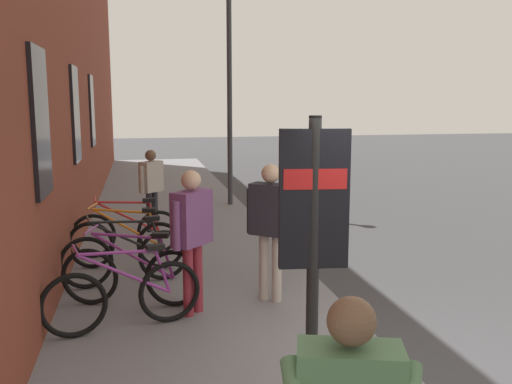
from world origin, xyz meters
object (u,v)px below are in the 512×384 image
at_px(bicycle_under_window, 132,275).
at_px(bicycle_nearest_sign, 126,243).
at_px(bicycle_leaning_wall, 127,257).
at_px(street_lamp, 229,77).
at_px(bicycle_end_of_row, 124,296).
at_px(pedestrian_near_bus, 151,182).
at_px(pedestrian_crossing_street, 271,218).
at_px(bicycle_beside_lamp, 127,232).
at_px(pedestrian_by_facade, 192,227).
at_px(transit_info_sign, 314,218).

height_order(bicycle_under_window, bicycle_nearest_sign, same).
xyz_separation_m(bicycle_leaning_wall, street_lamp, (5.69, -2.37, 2.66)).
bearing_deg(bicycle_end_of_row, street_lamp, -18.00).
bearing_deg(pedestrian_near_bus, pedestrian_crossing_street, -162.03).
height_order(bicycle_under_window, bicycle_beside_lamp, same).
bearing_deg(bicycle_end_of_row, pedestrian_near_bus, -5.11).
height_order(bicycle_beside_lamp, pedestrian_crossing_street, pedestrian_crossing_street).
bearing_deg(bicycle_end_of_row, pedestrian_by_facade, -67.86).
bearing_deg(pedestrian_crossing_street, transit_info_sign, 174.36).
bearing_deg(bicycle_leaning_wall, bicycle_nearest_sign, 1.48).
height_order(pedestrian_by_facade, pedestrian_near_bus, pedestrian_by_facade).
distance_m(bicycle_beside_lamp, pedestrian_by_facade, 2.96).
bearing_deg(transit_info_sign, pedestrian_by_facade, 18.33).
height_order(bicycle_under_window, street_lamp, street_lamp).
bearing_deg(pedestrian_by_facade, street_lamp, -12.76).
bearing_deg(pedestrian_near_bus, transit_info_sign, -170.57).
distance_m(bicycle_beside_lamp, street_lamp, 5.50).
height_order(bicycle_under_window, pedestrian_near_bus, pedestrian_near_bus).
distance_m(pedestrian_by_facade, street_lamp, 7.41).
distance_m(transit_info_sign, street_lamp, 9.37).
xyz_separation_m(bicycle_end_of_row, pedestrian_near_bus, (4.77, -0.43, 0.58)).
distance_m(pedestrian_by_facade, pedestrian_near_bus, 4.46).
height_order(bicycle_nearest_sign, bicycle_beside_lamp, same).
bearing_deg(bicycle_under_window, bicycle_nearest_sign, 3.64).
height_order(bicycle_leaning_wall, pedestrian_by_facade, pedestrian_by_facade).
xyz_separation_m(bicycle_end_of_row, bicycle_nearest_sign, (2.34, 0.02, 0.00)).
distance_m(transit_info_sign, pedestrian_by_facade, 2.45).
bearing_deg(pedestrian_crossing_street, pedestrian_by_facade, 103.58).
relative_size(bicycle_end_of_row, pedestrian_near_bus, 1.10).
bearing_deg(bicycle_beside_lamp, bicycle_leaning_wall, -179.30).
bearing_deg(street_lamp, transit_info_sign, 174.90).
height_order(bicycle_leaning_wall, bicycle_beside_lamp, same).
height_order(pedestrian_crossing_street, street_lamp, street_lamp).
bearing_deg(bicycle_leaning_wall, street_lamp, -22.61).
bearing_deg(bicycle_leaning_wall, bicycle_end_of_row, -179.91).
xyz_separation_m(bicycle_under_window, bicycle_nearest_sign, (1.61, 0.10, 0.00)).
distance_m(bicycle_end_of_row, pedestrian_near_bus, 4.82).
distance_m(bicycle_leaning_wall, pedestrian_by_facade, 1.64).
bearing_deg(pedestrian_by_facade, bicycle_beside_lamp, 16.31).
distance_m(bicycle_leaning_wall, transit_info_sign, 4.05).
distance_m(bicycle_leaning_wall, bicycle_beside_lamp, 1.50).
xyz_separation_m(bicycle_under_window, pedestrian_near_bus, (4.03, -0.35, 0.58)).
xyz_separation_m(bicycle_under_window, bicycle_leaning_wall, (0.86, 0.08, 0.00)).
xyz_separation_m(bicycle_under_window, pedestrian_by_facade, (-0.41, -0.71, 0.66)).
height_order(bicycle_leaning_wall, transit_info_sign, transit_info_sign).
xyz_separation_m(bicycle_under_window, bicycle_beside_lamp, (2.36, 0.10, 0.00)).
height_order(bicycle_end_of_row, bicycle_leaning_wall, same).
bearing_deg(bicycle_end_of_row, bicycle_leaning_wall, 0.09).
distance_m(bicycle_end_of_row, transit_info_sign, 2.76).
relative_size(bicycle_leaning_wall, transit_info_sign, 0.73).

